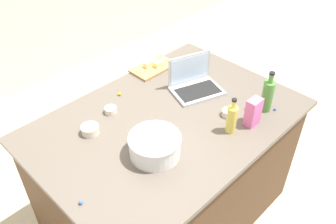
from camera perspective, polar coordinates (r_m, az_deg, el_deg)
ground_plane at (r=2.76m, az=0.00°, el=-15.57°), size 12.00×12.00×0.00m
island_counter at (r=2.41m, az=0.00°, el=-9.29°), size 1.58×1.10×0.90m
laptop at (r=2.31m, az=4.28°, el=4.59°), size 0.37×0.32×0.22m
mixing_bowl_large at (r=1.84m, az=-2.14°, el=-5.35°), size 0.28×0.28×0.12m
bottle_oil at (r=1.99m, az=10.18°, el=-1.07°), size 0.06×0.06×0.22m
bottle_olive at (r=2.18m, az=15.68°, el=2.61°), size 0.07×0.07×0.26m
cutting_board at (r=2.55m, az=-2.40°, el=7.15°), size 0.31×0.18×0.02m
butter_stick_left at (r=2.55m, az=-1.19°, el=7.92°), size 0.11×0.04×0.04m
butter_stick_right at (r=2.54m, az=-2.78°, el=7.84°), size 0.11×0.04×0.04m
ramekin_small at (r=2.03m, az=-12.40°, el=-2.79°), size 0.10×0.10×0.05m
ramekin_medium at (r=2.16m, az=-9.20°, el=0.30°), size 0.07×0.07×0.04m
ramekin_wide at (r=2.14m, az=9.66°, el=-0.13°), size 0.08×0.08×0.04m
candy_bag at (r=2.06m, az=13.51°, el=-0.00°), size 0.09×0.06×0.17m
candy_0 at (r=2.19m, az=14.38°, el=-0.31°), size 0.01×0.01×0.01m
candy_1 at (r=1.71m, az=-13.84°, el=-13.95°), size 0.02×0.02×0.02m
candy_3 at (r=2.29m, az=-7.80°, el=2.90°), size 0.02×0.02×0.02m
candy_4 at (r=2.25m, az=16.82°, el=0.44°), size 0.02×0.02×0.02m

